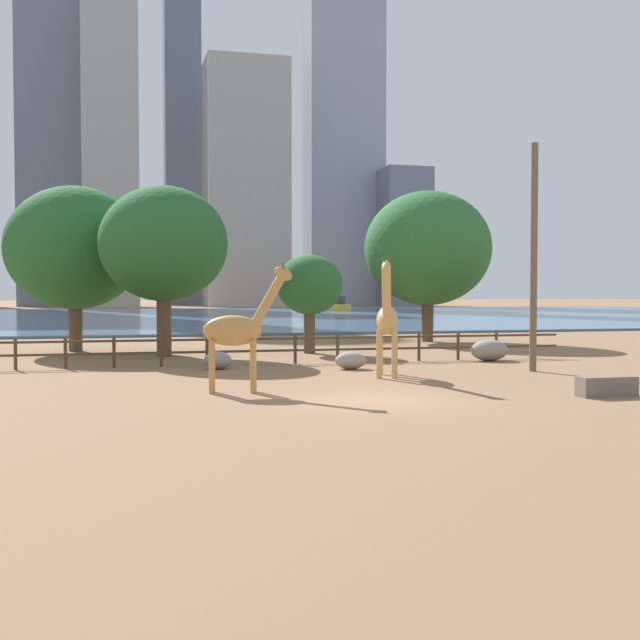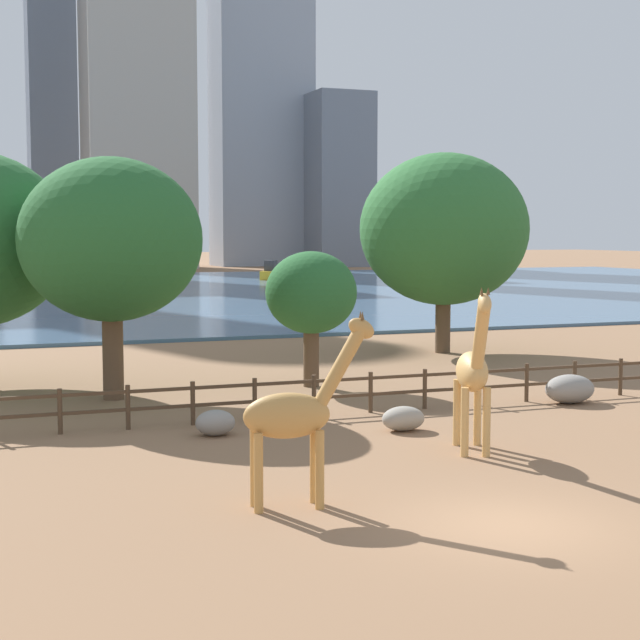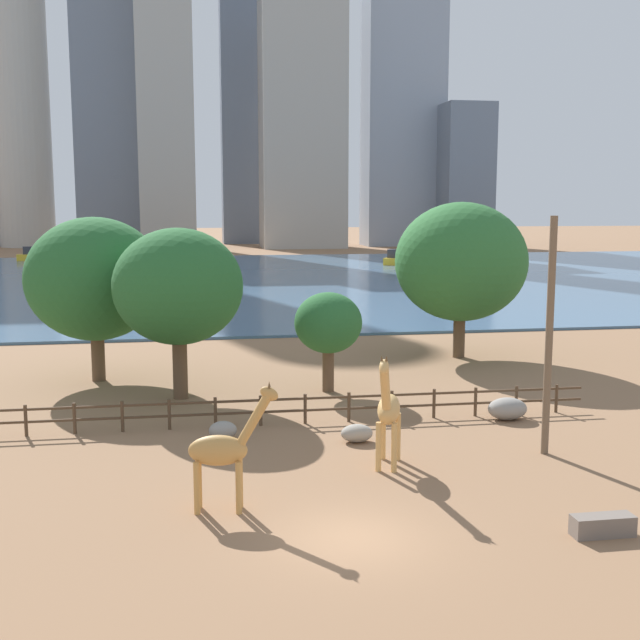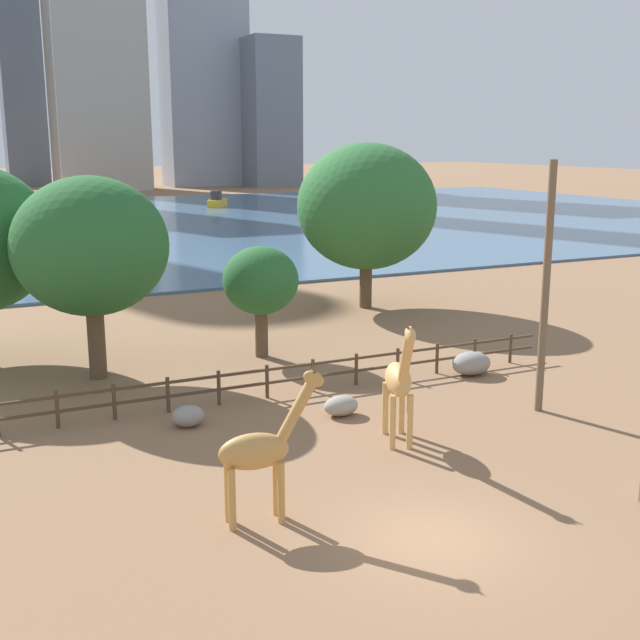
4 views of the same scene
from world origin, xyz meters
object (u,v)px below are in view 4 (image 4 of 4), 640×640
boulder_small (471,363)px  boulder_by_pole (341,406)px  tree_right_tall (261,281)px  utility_pole (546,289)px  tree_left_small (91,247)px  giraffe_tall (399,381)px  boat_sailboat (217,201)px  boulder_near_fence (188,416)px  giraffe_companion (260,450)px  tree_center_broad (367,207)px

boulder_small → boulder_by_pole: bearing=-163.0°
boulder_small → tree_right_tall: tree_right_tall is taller
boulder_small → utility_pole: bearing=-95.6°
tree_right_tall → tree_left_small: tree_left_small is taller
boulder_by_pole → giraffe_tall: bearing=-81.6°
boulder_by_pole → tree_left_small: size_ratio=0.15×
giraffe_tall → boulder_small: giraffe_tall is taller
boat_sailboat → tree_right_tall: bearing=-166.8°
boulder_near_fence → boat_sailboat: bearing=71.2°
giraffe_tall → tree_right_tall: tree_right_tall is taller
tree_right_tall → boulder_small: bearing=-43.3°
tree_right_tall → tree_left_small: 7.58m
utility_pole → giraffe_tall: bearing=-174.7°
giraffe_tall → boulder_small: size_ratio=2.52×
tree_left_small → boulder_near_fence: bearing=-76.3°
giraffe_companion → tree_center_broad: bearing=63.6°
tree_center_broad → tree_left_small: size_ratio=1.15×
utility_pole → boulder_small: utility_pole is taller
boulder_near_fence → boulder_by_pole: bearing=-13.5°
giraffe_tall → utility_pole: utility_pole is taller
boulder_near_fence → boulder_small: 12.46m
utility_pole → boulder_by_pole: size_ratio=7.01×
giraffe_tall → tree_center_broad: tree_center_broad is taller
boulder_small → tree_left_small: 16.23m
utility_pole → boat_sailboat: 90.87m
boat_sailboat → boulder_by_pole: bearing=-165.4°
giraffe_tall → tree_left_small: size_ratio=0.53×
giraffe_tall → boulder_small: (6.72, 5.36, -1.61)m
tree_center_broad → tree_right_tall: 12.33m
tree_center_broad → tree_right_tall: bearing=-141.3°
boulder_near_fence → boulder_small: (12.43, 0.94, 0.12)m
giraffe_tall → utility_pole: bearing=115.5°
tree_left_small → tree_right_tall: bearing=2.0°
boulder_by_pole → utility_pole: bearing=-21.0°
utility_pole → boulder_by_pole: utility_pole is taller
tree_left_small → giraffe_tall: bearing=-57.2°
boulder_near_fence → tree_right_tall: size_ratio=0.22×
giraffe_companion → tree_center_broad: 27.54m
giraffe_companion → boat_sailboat: size_ratio=0.75×
giraffe_companion → boulder_small: (12.71, 8.56, -1.45)m
tree_center_broad → utility_pole: bearing=-99.3°
boulder_small → tree_left_small: size_ratio=0.21×
boat_sailboat → boulder_small: bearing=-161.2°
giraffe_tall → boulder_small: 8.75m
utility_pole → boulder_by_pole: 8.30m
boulder_near_fence → boulder_by_pole: (5.23, -1.26, -0.01)m
boulder_near_fence → giraffe_tall: bearing=-37.8°
boulder_near_fence → tree_right_tall: 9.76m
boulder_small → boulder_near_fence: bearing=-175.7°
boulder_near_fence → boat_sailboat: 90.15m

